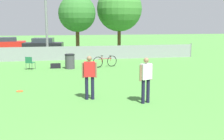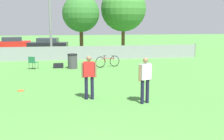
# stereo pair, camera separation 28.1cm
# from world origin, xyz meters

# --- Properties ---
(fence_backline) EXTENTS (21.21, 0.07, 1.21)m
(fence_backline) POSITION_xyz_m (0.00, 18.00, 0.55)
(fence_backline) COLOR gray
(fence_backline) RESTS_ON ground_plane
(tree_near_pole) EXTENTS (3.24, 3.24, 5.37)m
(tree_near_pole) POSITION_xyz_m (1.02, 20.50, 3.73)
(tree_near_pole) COLOR brown
(tree_near_pole) RESTS_ON ground_plane
(tree_far_right) EXTENTS (4.24, 4.24, 6.34)m
(tree_far_right) POSITION_xyz_m (5.08, 21.89, 4.21)
(tree_far_right) COLOR brown
(tree_far_right) RESTS_ON ground_plane
(player_receiver_white) EXTENTS (0.55, 0.35, 1.73)m
(player_receiver_white) POSITION_xyz_m (2.45, 5.37, 1.01)
(player_receiver_white) COLOR #191933
(player_receiver_white) RESTS_ON ground_plane
(player_thrower_red) EXTENTS (0.58, 0.26, 1.73)m
(player_thrower_red) POSITION_xyz_m (0.45, 6.28, 1.01)
(player_thrower_red) COLOR #191933
(player_thrower_red) RESTS_ON ground_plane
(frisbee_disc) EXTENTS (0.30, 0.30, 0.03)m
(frisbee_disc) POSITION_xyz_m (-2.44, 8.12, 0.01)
(frisbee_disc) COLOR #E5591E
(frisbee_disc) RESTS_ON ground_plane
(folding_chair_sideline) EXTENTS (0.61, 0.61, 0.83)m
(folding_chair_sideline) POSITION_xyz_m (-2.51, 13.96, 0.49)
(folding_chair_sideline) COLOR #333338
(folding_chair_sideline) RESTS_ON ground_plane
(bicycle_sideline) EXTENTS (1.73, 0.69, 0.80)m
(bicycle_sideline) POSITION_xyz_m (2.37, 14.02, 0.38)
(bicycle_sideline) COLOR black
(bicycle_sideline) RESTS_ON ground_plane
(trash_bin) EXTENTS (0.64, 0.64, 0.96)m
(trash_bin) POSITION_xyz_m (0.01, 13.82, 0.48)
(trash_bin) COLOR #3F3F44
(trash_bin) RESTS_ON ground_plane
(gear_bag_sideline) EXTENTS (0.66, 0.36, 0.32)m
(gear_bag_sideline) POSITION_xyz_m (-0.91, 14.23, 0.15)
(gear_bag_sideline) COLOR black
(gear_bag_sideline) RESTS_ON ground_plane
(parked_car_red) EXTENTS (4.29, 2.30, 1.29)m
(parked_car_red) POSITION_xyz_m (-6.37, 29.15, 0.64)
(parked_car_red) COLOR black
(parked_car_red) RESTS_ON ground_plane
(parked_car_dark) EXTENTS (4.24, 2.29, 1.34)m
(parked_car_dark) POSITION_xyz_m (-2.20, 25.91, 0.66)
(parked_car_dark) COLOR black
(parked_car_dark) RESTS_ON ground_plane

